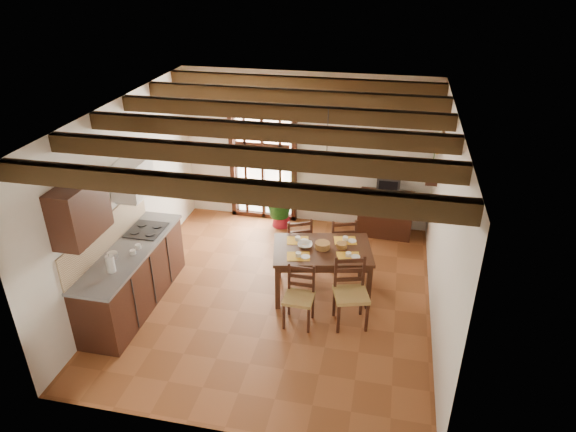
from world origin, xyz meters
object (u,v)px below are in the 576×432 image
(chair_near_right, at_px, (350,305))
(chair_near_left, at_px, (299,307))
(crt_tv, at_px, (388,184))
(pendant_lamp, at_px, (326,161))
(chair_far_left, at_px, (297,251))
(chair_far_right, at_px, (341,251))
(kitchen_counter, at_px, (133,276))
(sideboard, at_px, (385,214))
(potted_plant, at_px, (281,198))
(dining_table, at_px, (322,254))

(chair_near_right, bearing_deg, chair_near_left, 175.52)
(crt_tv, relative_size, pendant_lamp, 0.47)
(chair_far_left, xyz_separation_m, crt_tv, (1.34, 1.35, 0.71))
(chair_far_right, xyz_separation_m, pendant_lamp, (-0.20, -0.68, 1.79))
(chair_near_right, height_order, chair_far_right, chair_near_right)
(kitchen_counter, distance_m, crt_tv, 4.49)
(chair_near_left, relative_size, sideboard, 0.91)
(crt_tv, bearing_deg, pendant_lamp, -114.25)
(chair_near_right, bearing_deg, chair_far_left, 111.27)
(chair_near_left, distance_m, crt_tv, 3.05)
(chair_near_right, relative_size, potted_plant, 0.46)
(dining_table, bearing_deg, potted_plant, 106.27)
(chair_far_left, bearing_deg, chair_far_right, 165.99)
(crt_tv, bearing_deg, kitchen_counter, -140.72)
(potted_plant, xyz_separation_m, pendant_lamp, (1.04, -1.85, 1.51))
(kitchen_counter, relative_size, chair_far_right, 2.47)
(chair_near_left, height_order, chair_near_right, chair_near_right)
(chair_far_left, distance_m, pendant_lamp, 1.93)
(sideboard, bearing_deg, chair_near_left, -108.21)
(kitchen_counter, bearing_deg, crt_tv, 39.24)
(chair_far_left, relative_size, pendant_lamp, 1.08)
(pendant_lamp, bearing_deg, chair_near_left, -102.42)
(dining_table, distance_m, potted_plant, 2.21)
(chair_near_left, bearing_deg, crt_tv, 70.40)
(chair_near_right, xyz_separation_m, potted_plant, (-1.53, 2.58, 0.27))
(kitchen_counter, bearing_deg, chair_far_left, 34.78)
(kitchen_counter, relative_size, crt_tv, 5.72)
(dining_table, height_order, chair_near_right, chair_near_right)
(chair_near_right, relative_size, chair_far_left, 1.06)
(kitchen_counter, relative_size, sideboard, 2.37)
(kitchen_counter, height_order, chair_far_right, kitchen_counter)
(pendant_lamp, bearing_deg, kitchen_counter, -160.31)
(chair_far_left, bearing_deg, kitchen_counter, 8.92)
(kitchen_counter, height_order, chair_near_left, kitchen_counter)
(dining_table, relative_size, chair_far_left, 1.72)
(chair_near_left, bearing_deg, dining_table, 77.15)
(pendant_lamp, bearing_deg, crt_tv, 65.71)
(dining_table, xyz_separation_m, crt_tv, (0.85, 1.99, 0.33))
(chair_near_right, relative_size, sideboard, 1.02)
(chair_far_right, bearing_deg, chair_near_left, 56.46)
(kitchen_counter, height_order, crt_tv, kitchen_counter)
(chair_far_left, bearing_deg, chair_near_left, 76.00)
(chair_near_left, height_order, potted_plant, potted_plant)
(chair_near_left, bearing_deg, pendant_lamp, 78.69)
(kitchen_counter, relative_size, pendant_lamp, 2.66)
(potted_plant, bearing_deg, kitchen_counter, -119.31)
(chair_near_right, distance_m, sideboard, 2.65)
(chair_near_right, height_order, sideboard, chair_near_right)
(chair_near_left, relative_size, pendant_lamp, 1.02)
(chair_near_left, distance_m, sideboard, 2.97)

